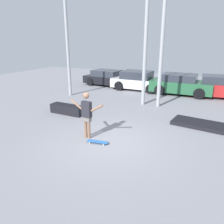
% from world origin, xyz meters
% --- Properties ---
extents(ground_plane, '(36.00, 36.00, 0.00)m').
position_xyz_m(ground_plane, '(0.00, 0.00, 0.00)').
color(ground_plane, gray).
extents(skateboarder, '(1.46, 0.23, 1.79)m').
position_xyz_m(skateboarder, '(-0.88, -0.01, 1.02)').
color(skateboarder, '#8C664C').
rests_on(skateboarder, ground_plane).
extents(skateboard, '(0.81, 0.34, 0.08)m').
position_xyz_m(skateboard, '(-0.29, -0.27, 0.06)').
color(skateboard, '#2D66B2').
rests_on(skateboard, ground_plane).
extents(grind_box, '(1.81, 0.57, 0.46)m').
position_xyz_m(grind_box, '(-3.36, 1.99, 0.23)').
color(grind_box, black).
rests_on(grind_box, ground_plane).
extents(manual_pad, '(2.65, 1.40, 0.16)m').
position_xyz_m(manual_pad, '(3.00, 3.19, 0.08)').
color(manual_pad, black).
rests_on(manual_pad, ground_plane).
extents(canopy_support_left, '(5.39, 0.20, 6.74)m').
position_xyz_m(canopy_support_left, '(-3.04, 5.32, 4.02)').
color(canopy_support_left, '#A5A8AD').
rests_on(canopy_support_left, ground_plane).
extents(canopy_support_right, '(5.39, 0.20, 6.74)m').
position_xyz_m(canopy_support_right, '(3.04, 5.32, 4.02)').
color(canopy_support_right, '#A5A8AD').
rests_on(canopy_support_right, ground_plane).
extents(parked_car_black, '(4.09, 2.17, 1.24)m').
position_xyz_m(parked_car_black, '(-4.88, 9.45, 0.60)').
color(parked_car_black, black).
rests_on(parked_car_black, ground_plane).
extents(parked_car_white, '(3.91, 2.01, 1.39)m').
position_xyz_m(parked_car_white, '(-2.08, 8.99, 0.68)').
color(parked_car_white, white).
rests_on(parked_car_white, ground_plane).
extents(parked_car_green, '(4.10, 2.06, 1.39)m').
position_xyz_m(parked_car_green, '(1.05, 8.91, 0.68)').
color(parked_car_green, '#28603D').
rests_on(parked_car_green, ground_plane).
extents(parked_car_red, '(4.42, 2.19, 1.40)m').
position_xyz_m(parked_car_red, '(3.66, 9.17, 0.68)').
color(parked_car_red, red).
rests_on(parked_car_red, ground_plane).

